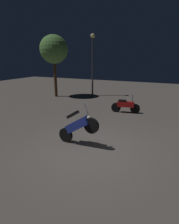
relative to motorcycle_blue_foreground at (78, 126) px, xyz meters
name	(u,v)px	position (x,y,z in m)	size (l,w,h in m)	color
ground_plane	(89,150)	(0.55, -0.20, -0.74)	(40.00, 40.00, 0.00)	#605951
motorcycle_blue_foreground	(78,126)	(0.00, 0.00, 0.00)	(1.66, 0.37, 1.63)	black
motorcycle_red_parked_left	(125,105)	(0.55, 4.82, -0.31)	(1.65, 0.46, 1.11)	black
streetlamp_near	(93,57)	(-3.26, 8.64, 2.41)	(0.36, 0.36, 4.95)	#38383D
tree_left_bg	(54,50)	(-5.90, 7.07, 2.98)	(2.20, 2.20, 4.86)	#4C331E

